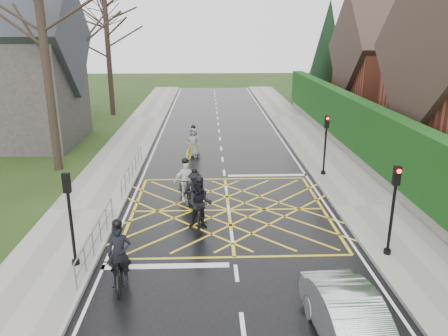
{
  "coord_description": "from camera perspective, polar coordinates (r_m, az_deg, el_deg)",
  "views": [
    {
      "loc": [
        -0.84,
        -17.0,
        7.31
      ],
      "look_at": [
        -0.13,
        1.8,
        1.3
      ],
      "focal_mm": 35.0,
      "sensor_mm": 36.0,
      "label": 1
    }
  ],
  "objects": [
    {
      "name": "ground",
      "position": [
        18.52,
        0.61,
        -5.53
      ],
      "size": [
        120.0,
        120.0,
        0.0
      ],
      "primitive_type": "plane",
      "color": "#1E3010",
      "rests_on": "ground"
    },
    {
      "name": "road",
      "position": [
        18.52,
        0.61,
        -5.51
      ],
      "size": [
        9.0,
        80.0,
        0.01
      ],
      "primitive_type": "cube",
      "color": "black",
      "rests_on": "ground"
    },
    {
      "name": "sidewalk_right",
      "position": [
        19.7,
        18.39,
        -4.78
      ],
      "size": [
        3.0,
        80.0,
        0.15
      ],
      "primitive_type": "cube",
      "color": "gray",
      "rests_on": "ground"
    },
    {
      "name": "sidewalk_left",
      "position": [
        19.18,
        -17.68,
        -5.33
      ],
      "size": [
        3.0,
        80.0,
        0.15
      ],
      "primitive_type": "cube",
      "color": "gray",
      "rests_on": "ground"
    },
    {
      "name": "stone_wall",
      "position": [
        25.51,
        17.6,
        1.04
      ],
      "size": [
        0.5,
        38.0,
        0.7
      ],
      "primitive_type": "cube",
      "color": "slate",
      "rests_on": "ground"
    },
    {
      "name": "hedge",
      "position": [
        25.09,
        17.97,
        4.87
      ],
      "size": [
        0.9,
        38.0,
        2.8
      ],
      "primitive_type": "cube",
      "color": "black",
      "rests_on": "stone_wall"
    },
    {
      "name": "house_far",
      "position": [
        38.43,
        22.29,
        12.04
      ],
      "size": [
        9.8,
        8.8,
        10.3
      ],
      "color": "brown",
      "rests_on": "ground"
    },
    {
      "name": "conifer",
      "position": [
        44.59,
        13.32,
        14.29
      ],
      "size": [
        4.6,
        4.6,
        10.0
      ],
      "color": "black",
      "rests_on": "ground"
    },
    {
      "name": "church",
      "position": [
        31.74,
        -26.32,
        11.64
      ],
      "size": [
        8.8,
        7.8,
        11.0
      ],
      "color": "#2D2B28",
      "rests_on": "ground"
    },
    {
      "name": "tree_near",
      "position": [
        24.41,
        -22.85,
        17.83
      ],
      "size": [
        9.24,
        9.24,
        11.44
      ],
      "color": "black",
      "rests_on": "ground"
    },
    {
      "name": "tree_mid",
      "position": [
        32.35,
        -19.74,
        19.09
      ],
      "size": [
        10.08,
        10.08,
        12.48
      ],
      "color": "black",
      "rests_on": "ground"
    },
    {
      "name": "tree_far",
      "position": [
        39.9,
        -15.08,
        16.97
      ],
      "size": [
        8.4,
        8.4,
        10.4
      ],
      "color": "black",
      "rests_on": "ground"
    },
    {
      "name": "railing_south",
      "position": [
        15.47,
        -16.37,
        -8.02
      ],
      "size": [
        0.05,
        5.04,
        1.03
      ],
      "color": "slate",
      "rests_on": "ground"
    },
    {
      "name": "railing_north",
      "position": [
        22.31,
        -11.9,
        0.33
      ],
      "size": [
        0.05,
        6.04,
        1.03
      ],
      "color": "slate",
      "rests_on": "ground"
    },
    {
      "name": "traffic_light_ne",
      "position": [
        22.72,
        13.08,
        2.86
      ],
      "size": [
        0.24,
        0.31,
        3.21
      ],
      "rotation": [
        0.0,
        0.0,
        3.14
      ],
      "color": "black",
      "rests_on": "ground"
    },
    {
      "name": "traffic_light_se",
      "position": [
        15.19,
        21.13,
        -5.37
      ],
      "size": [
        0.24,
        0.31,
        3.21
      ],
      "rotation": [
        0.0,
        0.0,
        3.14
      ],
      "color": "black",
      "rests_on": "ground"
    },
    {
      "name": "traffic_light_sw",
      "position": [
        14.36,
        -19.35,
        -6.51
      ],
      "size": [
        0.24,
        0.31,
        3.21
      ],
      "color": "black",
      "rests_on": "ground"
    },
    {
      "name": "cyclist_rear",
      "position": [
        13.58,
        -13.48,
        -12.05
      ],
      "size": [
        1.05,
        2.23,
        2.08
      ],
      "rotation": [
        0.0,
        0.0,
        0.14
      ],
      "color": "black",
      "rests_on": "ground"
    },
    {
      "name": "cyclist_back",
      "position": [
        16.66,
        -3.15,
        -5.36
      ],
      "size": [
        0.97,
        2.11,
        2.08
      ],
      "rotation": [
        0.0,
        0.0,
        -0.06
      ],
      "color": "black",
      "rests_on": "ground"
    },
    {
      "name": "cyclist_mid",
      "position": [
        18.68,
        -3.83,
        -3.29
      ],
      "size": [
        1.1,
        1.84,
        1.72
      ],
      "rotation": [
        0.0,
        0.0,
        0.18
      ],
      "color": "black",
      "rests_on": "ground"
    },
    {
      "name": "cyclist_front",
      "position": [
        19.27,
        -5.05,
        -2.31
      ],
      "size": [
        1.16,
        2.06,
        1.99
      ],
      "rotation": [
        0.0,
        0.0,
        0.32
      ],
      "color": "black",
      "rests_on": "ground"
    },
    {
      "name": "cyclist_lead",
      "position": [
        26.01,
        -3.99,
        2.89
      ],
      "size": [
        1.38,
        2.11,
        1.94
      ],
      "rotation": [
        0.0,
        0.0,
        -0.38
      ],
      "color": "gold",
      "rests_on": "ground"
    },
    {
      "name": "car",
      "position": [
        11.33,
        16.42,
        -19.01
      ],
      "size": [
        1.76,
        4.15,
        1.33
      ],
      "primitive_type": "imported",
      "rotation": [
        0.0,
        0.0,
        0.09
      ],
      "color": "silver",
      "rests_on": "ground"
    }
  ]
}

